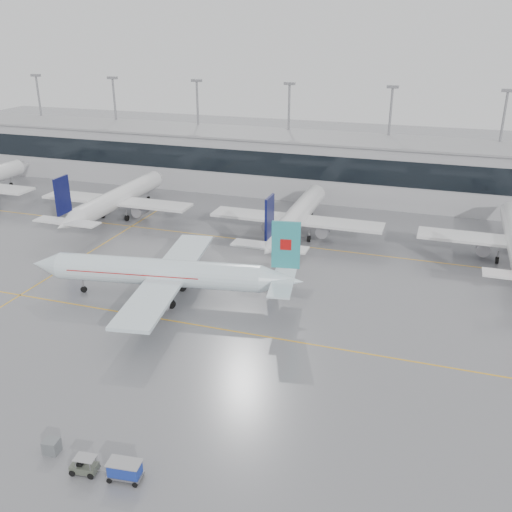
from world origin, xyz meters
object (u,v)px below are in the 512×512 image
(gse_unit, at_px, (52,446))
(baggage_cart, at_px, (125,469))
(air_canada_jet, at_px, (167,273))
(baggage_tug, at_px, (84,467))

(gse_unit, bearing_deg, baggage_cart, -12.07)
(air_canada_jet, relative_size, baggage_cart, 12.82)
(baggage_tug, xyz_separation_m, baggage_cart, (3.58, 0.42, 0.44))
(gse_unit, bearing_deg, baggage_tug, -22.51)
(air_canada_jet, relative_size, baggage_tug, 11.23)
(air_canada_jet, distance_m, baggage_tug, 32.34)
(air_canada_jet, xyz_separation_m, gse_unit, (3.87, -30.03, -3.13))
(baggage_cart, xyz_separation_m, gse_unit, (-7.62, 0.74, -0.36))
(baggage_cart, distance_m, gse_unit, 7.67)
(baggage_tug, bearing_deg, gse_unit, 157.32)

